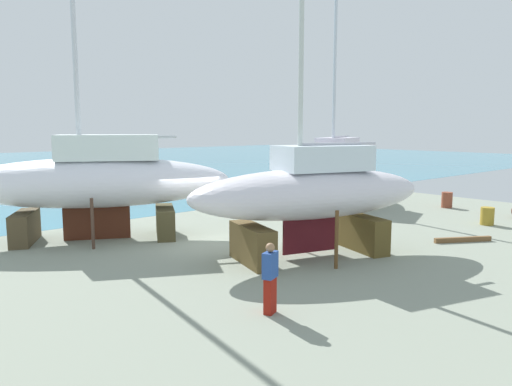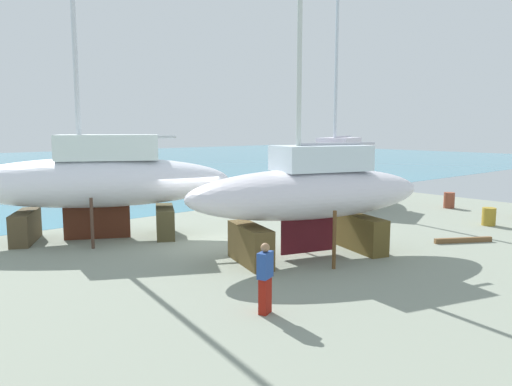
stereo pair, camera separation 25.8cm
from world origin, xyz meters
name	(u,v)px [view 1 (the left image)]	position (x,y,z in m)	size (l,w,h in m)	color
ground_plane	(254,258)	(0.00, -3.28, 0.00)	(39.84, 39.84, 0.00)	gray
sailboat_large_starboard	(312,193)	(1.68, -4.37, 2.24)	(9.27, 5.45, 15.52)	brown
sailboat_mid_port	(96,181)	(-2.73, 3.08, 2.37)	(10.86, 7.80, 16.51)	#4B3F29
sailboat_far_slipway	(335,166)	(11.03, 2.24, 2.31)	(9.34, 6.03, 15.29)	brown
worker	(270,277)	(-3.01, -7.30, 0.90)	(0.50, 0.39, 1.74)	maroon
barrel_rust_near	(487,216)	(11.98, -6.01, 0.41)	(0.60, 0.60, 0.82)	olive
barrel_rust_far	(447,200)	(15.31, -2.34, 0.44)	(0.59, 0.59, 0.88)	brown
timber_plank_far	(486,212)	(14.98, -4.70, 0.10)	(1.79, 0.16, 0.20)	brown
timber_short_skew	(463,240)	(7.78, -6.89, 0.10)	(2.39, 0.15, 0.19)	brown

